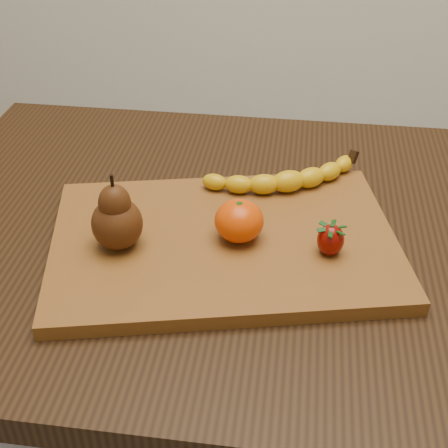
% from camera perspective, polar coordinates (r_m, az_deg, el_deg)
% --- Properties ---
extents(table, '(1.00, 0.70, 0.76)m').
position_cam_1_polar(table, '(0.93, 2.57, -5.30)').
color(table, black).
rests_on(table, ground).
extents(cutting_board, '(0.51, 0.39, 0.02)m').
position_cam_1_polar(cutting_board, '(0.83, -0.00, -1.69)').
color(cutting_board, brown).
rests_on(cutting_board, table).
extents(banana, '(0.21, 0.13, 0.03)m').
position_cam_1_polar(banana, '(0.91, 5.90, 3.90)').
color(banana, '#E7B30A').
rests_on(banana, cutting_board).
extents(pear, '(0.09, 0.09, 0.10)m').
position_cam_1_polar(pear, '(0.79, -9.87, 1.12)').
color(pear, '#47230B').
rests_on(pear, cutting_board).
extents(mandarin, '(0.08, 0.08, 0.05)m').
position_cam_1_polar(mandarin, '(0.80, 1.39, 0.30)').
color(mandarin, '#DF4202').
rests_on(mandarin, cutting_board).
extents(strawberry, '(0.04, 0.04, 0.04)m').
position_cam_1_polar(strawberry, '(0.79, 9.73, -1.34)').
color(strawberry, '#7E0903').
rests_on(strawberry, cutting_board).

